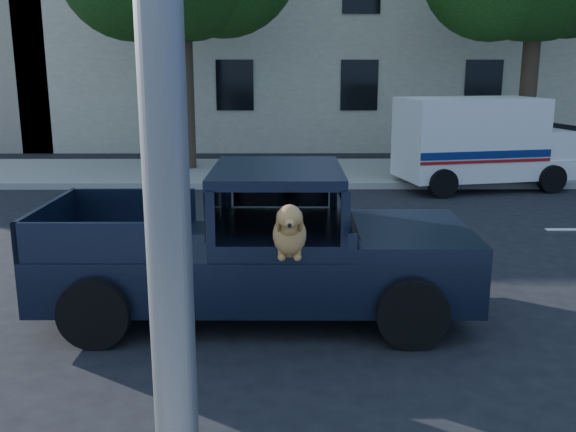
{
  "coord_description": "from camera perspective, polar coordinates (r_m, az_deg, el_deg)",
  "views": [
    {
      "loc": [
        -1.42,
        -7.51,
        2.83
      ],
      "look_at": [
        -1.38,
        -0.83,
        1.26
      ],
      "focal_mm": 40.0,
      "sensor_mm": 36.0,
      "label": 1
    }
  ],
  "objects": [
    {
      "name": "building_main",
      "position": [
        24.47,
        10.52,
        16.97
      ],
      "size": [
        26.0,
        6.0,
        9.0
      ],
      "primitive_type": "cube",
      "color": "beige",
      "rests_on": "ground"
    },
    {
      "name": "pickup_truck",
      "position": [
        7.42,
        -3.33,
        -4.4
      ],
      "size": [
        4.83,
        2.48,
        1.72
      ],
      "rotation": [
        0.0,
        0.0,
        -0.01
      ],
      "color": "black",
      "rests_on": "ground"
    },
    {
      "name": "mail_truck",
      "position": [
        15.63,
        16.58,
        5.7
      ],
      "size": [
        4.12,
        2.61,
        2.11
      ],
      "rotation": [
        0.0,
        0.0,
        0.21
      ],
      "color": "silver",
      "rests_on": "ground"
    },
    {
      "name": "lane_stripes",
      "position": [
        11.78,
        16.55,
        -1.18
      ],
      "size": [
        21.6,
        0.14,
        0.01
      ],
      "primitive_type": null,
      "color": "silver",
      "rests_on": "ground"
    },
    {
      "name": "ground",
      "position": [
        8.15,
        9.8,
        -7.27
      ],
      "size": [
        120.0,
        120.0,
        0.0
      ],
      "primitive_type": "plane",
      "color": "black",
      "rests_on": "ground"
    },
    {
      "name": "far_sidewalk",
      "position": [
        16.99,
        4.46,
        3.89
      ],
      "size": [
        60.0,
        4.0,
        0.15
      ],
      "primitive_type": "cube",
      "color": "gray",
      "rests_on": "ground"
    }
  ]
}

